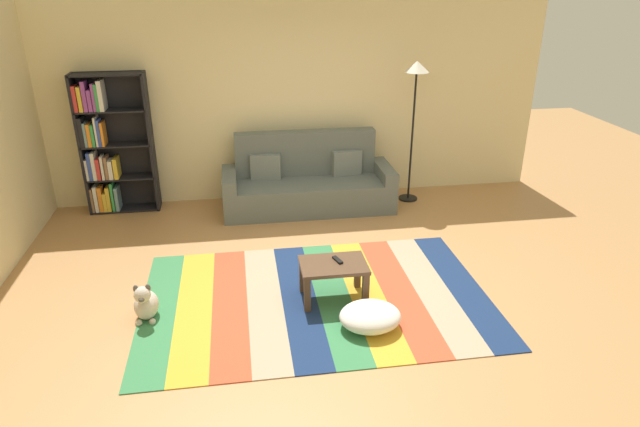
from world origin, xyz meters
TOP-DOWN VIEW (x-y plane):
  - ground_plane at (0.00, 0.00)m, footprint 14.00×14.00m
  - back_wall at (0.00, 2.55)m, footprint 6.80×0.10m
  - rug at (-0.19, -0.30)m, footprint 3.37×2.22m
  - couch at (0.04, 2.02)m, footprint 2.26×0.80m
  - bookshelf at (-2.52, 2.30)m, footprint 0.90×0.28m
  - coffee_table at (-0.02, -0.32)m, footprint 0.64×0.44m
  - pouf at (0.22, -0.85)m, footprint 0.56×0.48m
  - dog at (-1.79, -0.38)m, footprint 0.22×0.35m
  - standing_lamp at (1.48, 2.08)m, footprint 0.32×0.32m
  - tv_remote at (0.03, -0.28)m, footprint 0.09×0.16m

SIDE VIEW (x-z plane):
  - ground_plane at x=0.00m, z-range 0.00..0.00m
  - rug at x=-0.19m, z-range 0.00..0.01m
  - pouf at x=0.22m, z-range 0.01..0.23m
  - dog at x=-1.79m, z-range -0.04..0.36m
  - coffee_table at x=-0.02m, z-range 0.12..0.51m
  - couch at x=0.04m, z-range -0.16..0.84m
  - tv_remote at x=0.03m, z-range 0.40..0.42m
  - bookshelf at x=-2.52m, z-range -0.03..1.80m
  - back_wall at x=0.00m, z-range 0.00..2.70m
  - standing_lamp at x=1.48m, z-range 0.64..2.55m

